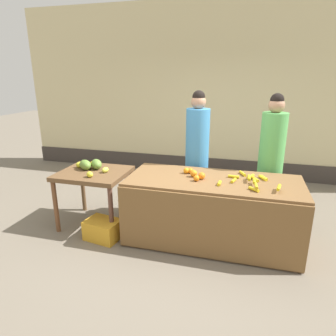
% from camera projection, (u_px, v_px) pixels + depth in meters
% --- Properties ---
extents(ground_plane, '(24.00, 24.00, 0.00)m').
position_uv_depth(ground_plane, '(185.00, 235.00, 4.01)').
color(ground_plane, '#756B5B').
extents(market_wall_back, '(8.48, 0.23, 3.47)m').
position_uv_depth(market_wall_back, '(215.00, 94.00, 6.07)').
color(market_wall_back, beige).
rests_on(market_wall_back, ground).
extents(fruit_stall_counter, '(2.15, 0.94, 0.83)m').
position_uv_depth(fruit_stall_counter, '(212.00, 211.00, 3.79)').
color(fruit_stall_counter, brown).
rests_on(fruit_stall_counter, ground).
extents(side_table_wooden, '(0.92, 0.80, 0.80)m').
position_uv_depth(side_table_wooden, '(94.00, 179.00, 4.13)').
color(side_table_wooden, brown).
rests_on(side_table_wooden, ground).
extents(banana_bunch_pile, '(0.71, 0.67, 0.07)m').
position_uv_depth(banana_bunch_pile, '(251.00, 180.00, 3.56)').
color(banana_bunch_pile, yellow).
rests_on(banana_bunch_pile, fruit_stall_counter).
extents(orange_pile, '(0.31, 0.35, 0.09)m').
position_uv_depth(orange_pile, '(194.00, 174.00, 3.75)').
color(orange_pile, orange).
rests_on(orange_pile, fruit_stall_counter).
extents(mango_papaya_pile, '(0.57, 0.58, 0.14)m').
position_uv_depth(mango_papaya_pile, '(91.00, 165.00, 4.17)').
color(mango_papaya_pile, '#D3C84C').
rests_on(mango_papaya_pile, side_table_wooden).
extents(vendor_woman_blue_shirt, '(0.34, 0.34, 1.87)m').
position_uv_depth(vendor_woman_blue_shirt, '(197.00, 155.00, 4.38)').
color(vendor_woman_blue_shirt, '#33333D').
rests_on(vendor_woman_blue_shirt, ground).
extents(vendor_woman_green_shirt, '(0.34, 0.34, 1.84)m').
position_uv_depth(vendor_woman_green_shirt, '(271.00, 161.00, 4.13)').
color(vendor_woman_green_shirt, '#33333D').
rests_on(vendor_woman_green_shirt, ground).
extents(produce_crate, '(0.49, 0.39, 0.26)m').
position_uv_depth(produce_crate, '(103.00, 229.00, 3.90)').
color(produce_crate, gold).
rests_on(produce_crate, ground).
extents(produce_sack, '(0.46, 0.44, 0.55)m').
position_uv_depth(produce_sack, '(159.00, 191.00, 4.80)').
color(produce_sack, tan).
rests_on(produce_sack, ground).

